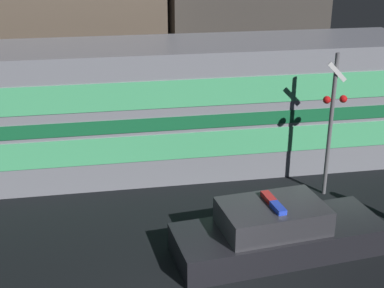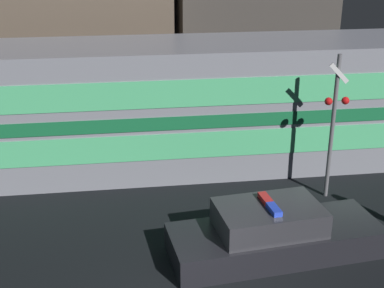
% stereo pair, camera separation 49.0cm
% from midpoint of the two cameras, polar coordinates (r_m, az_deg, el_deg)
% --- Properties ---
extents(train, '(18.19, 3.18, 3.97)m').
position_cam_midpoint_polar(train, '(16.69, -7.93, 3.71)').
color(train, gray).
rests_on(train, ground_plane).
extents(police_car, '(5.14, 2.27, 1.39)m').
position_cam_midpoint_polar(police_car, '(12.85, 7.96, -9.35)').
color(police_car, black).
rests_on(police_car, ground_plane).
extents(crossing_signal_near, '(0.68, 0.29, 4.13)m').
position_cam_midpoint_polar(crossing_signal_near, '(15.11, 13.78, 2.68)').
color(crossing_signal_near, slate).
rests_on(crossing_signal_near, ground_plane).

